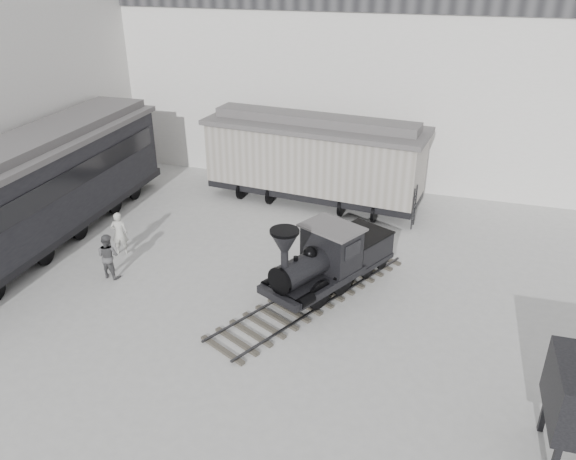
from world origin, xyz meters
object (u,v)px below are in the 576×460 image
(visitor_b, at_px, (108,256))
(passenger_coach, at_px, (38,190))
(visitor_a, at_px, (119,233))
(locomotive, at_px, (325,263))
(boxcar, at_px, (314,157))

(visitor_b, bearing_deg, passenger_coach, -16.39)
(passenger_coach, xyz_separation_m, visitor_a, (3.37, -0.01, -1.33))
(locomotive, height_order, passenger_coach, passenger_coach)
(locomotive, relative_size, passenger_coach, 0.55)
(passenger_coach, height_order, visitor_a, passenger_coach)
(boxcar, distance_m, visitor_b, 10.12)
(locomotive, relative_size, visitor_a, 4.79)
(boxcar, height_order, visitor_a, boxcar)
(locomotive, distance_m, boxcar, 7.77)
(boxcar, bearing_deg, visitor_a, -122.86)
(boxcar, relative_size, visitor_b, 6.15)
(passenger_coach, height_order, visitor_b, passenger_coach)
(passenger_coach, bearing_deg, visitor_b, -23.87)
(passenger_coach, bearing_deg, locomotive, -2.87)
(passenger_coach, xyz_separation_m, visitor_b, (3.95, -1.63, -1.35))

